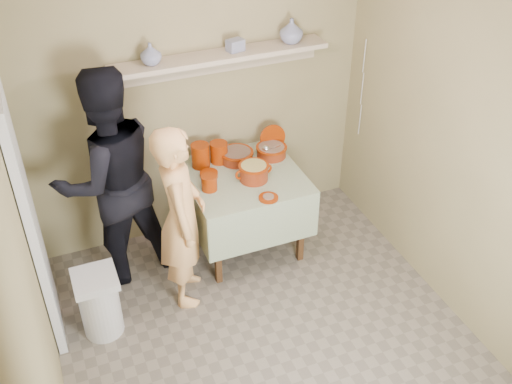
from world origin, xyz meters
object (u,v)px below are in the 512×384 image
person_helper (109,179)px  serving_table (243,186)px  trash_bin (100,303)px  person_cook (181,217)px  cazuela_rice (254,171)px

person_helper → serving_table: 1.14m
serving_table → trash_bin: (-1.38, -0.56, -0.36)m
person_cook → cazuela_rice: bearing=-52.3°
serving_table → cazuela_rice: 0.24m
cazuela_rice → person_helper: bearing=170.0°
person_cook → serving_table: (0.66, 0.40, -0.14)m
cazuela_rice → trash_bin: cazuela_rice is taller
person_cook → person_helper: person_helper is taller
cazuela_rice → trash_bin: (-1.44, -0.45, -0.56)m
cazuela_rice → trash_bin: size_ratio=0.59×
person_helper → trash_bin: (-0.29, -0.66, -0.65)m
serving_table → trash_bin: 1.53m
person_cook → person_helper: bearing=56.1°
person_helper → trash_bin: person_helper is taller
person_helper → serving_table: (1.09, -0.10, -0.29)m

